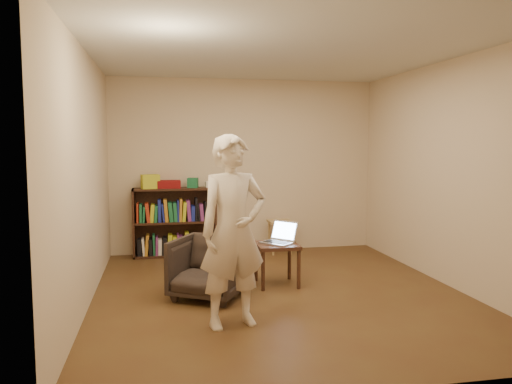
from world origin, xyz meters
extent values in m
plane|color=#4C2C18|center=(0.00, 0.00, 0.00)|extent=(4.50, 4.50, 0.00)
plane|color=silver|center=(0.00, 0.00, 2.60)|extent=(4.50, 4.50, 0.00)
plane|color=beige|center=(0.00, 2.25, 1.30)|extent=(4.00, 0.00, 4.00)
plane|color=beige|center=(-2.00, 0.00, 1.30)|extent=(0.00, 4.50, 4.50)
plane|color=beige|center=(2.00, 0.00, 1.30)|extent=(0.00, 4.50, 4.50)
cube|color=black|center=(-1.65, 2.08, 0.50)|extent=(0.03, 0.30, 1.00)
cube|color=black|center=(-0.48, 2.08, 0.50)|extent=(0.03, 0.30, 1.00)
cube|color=black|center=(-1.06, 2.22, 0.50)|extent=(1.20, 0.02, 1.00)
cube|color=black|center=(-1.06, 2.08, 0.01)|extent=(1.20, 0.30, 0.03)
cube|color=black|center=(-1.06, 2.08, 0.50)|extent=(1.14, 0.30, 0.03)
cube|color=black|center=(-1.06, 2.08, 0.98)|extent=(1.20, 0.30, 0.03)
cube|color=gold|center=(-1.40, 2.05, 1.10)|extent=(0.28, 0.23, 0.20)
cube|color=maroon|center=(-1.14, 2.09, 1.05)|extent=(0.33, 0.25, 0.11)
cube|color=#1C6A3E|center=(-0.80, 2.08, 1.07)|extent=(0.17, 0.17, 0.14)
cube|color=white|center=(-0.55, 2.10, 1.04)|extent=(0.11, 0.11, 0.09)
cube|color=#A57F50|center=(0.49, 1.96, 0.48)|extent=(0.34, 0.34, 0.04)
cylinder|color=#A57F50|center=(0.35, 1.83, 0.23)|extent=(0.03, 0.03, 0.46)
cylinder|color=#A57F50|center=(0.62, 1.83, 0.23)|extent=(0.03, 0.03, 0.46)
cylinder|color=#A57F50|center=(0.35, 2.10, 0.23)|extent=(0.03, 0.03, 0.46)
cylinder|color=#A57F50|center=(0.62, 2.10, 0.23)|extent=(0.03, 0.03, 0.46)
imported|color=#2F261F|center=(-0.78, 0.00, 0.33)|extent=(0.96, 0.97, 0.65)
cube|color=black|center=(0.05, 0.33, 0.47)|extent=(0.48, 0.48, 0.04)
cylinder|color=black|center=(-0.16, 0.12, 0.22)|extent=(0.04, 0.04, 0.45)
cylinder|color=black|center=(0.26, 0.12, 0.22)|extent=(0.04, 0.04, 0.45)
cylinder|color=black|center=(-0.16, 0.53, 0.22)|extent=(0.04, 0.04, 0.45)
cylinder|color=black|center=(0.26, 0.53, 0.22)|extent=(0.04, 0.04, 0.45)
cube|color=silver|center=(0.05, 0.32, 0.50)|extent=(0.41, 0.41, 0.02)
cube|color=black|center=(0.05, 0.32, 0.51)|extent=(0.29, 0.30, 0.00)
cube|color=silver|center=(0.17, 0.43, 0.62)|extent=(0.30, 0.31, 0.23)
cube|color=#B6D4FF|center=(0.17, 0.43, 0.62)|extent=(0.25, 0.27, 0.19)
imported|color=beige|center=(-0.63, -0.86, 0.87)|extent=(0.71, 0.56, 1.73)
camera|label=1|loc=(-1.28, -5.22, 1.65)|focal=35.00mm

